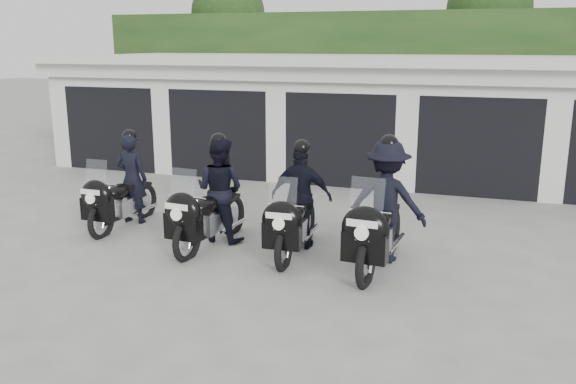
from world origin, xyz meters
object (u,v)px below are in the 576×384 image
(police_bike_a, at_px, (123,188))
(police_bike_c, at_px, (298,204))
(police_bike_b, at_px, (214,197))
(police_bike_d, at_px, (384,209))

(police_bike_a, bearing_deg, police_bike_c, -3.21)
(police_bike_a, relative_size, police_bike_b, 0.95)
(police_bike_d, bearing_deg, police_bike_a, 178.91)
(police_bike_a, distance_m, police_bike_c, 3.49)
(police_bike_b, relative_size, police_bike_d, 0.94)
(police_bike_b, distance_m, police_bike_d, 2.86)
(police_bike_a, distance_m, police_bike_b, 2.05)
(police_bike_b, bearing_deg, police_bike_a, 175.09)
(police_bike_b, distance_m, police_bike_c, 1.46)
(police_bike_c, relative_size, police_bike_d, 0.91)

